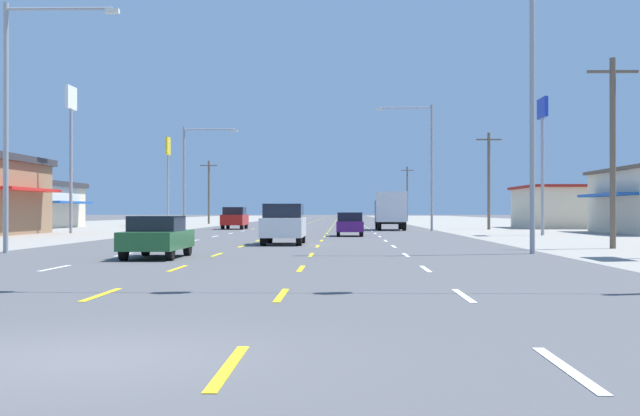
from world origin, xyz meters
The scene contains 23 objects.
ground_plane centered at (0.00, 66.00, 0.00)m, with size 572.00×572.00×0.00m, color #4C4C4F.
lot_apron_left centered at (-24.75, 66.00, 0.00)m, with size 28.00×440.00×0.01m, color gray.
lot_apron_right centered at (24.75, 66.00, 0.00)m, with size 28.00×440.00×0.01m, color gray.
lane_markings centered at (0.00, 104.50, 0.01)m, with size 10.64×227.60×0.01m.
signal_span_wire centered at (-0.01, 8.81, 5.82)m, with size 26.46×0.53×9.88m.
sedan_inner_left_nearest centered at (-3.51, 19.84, 0.76)m, with size 1.80×4.50×1.46m.
suv_center_turn_near centered at (0.03, 31.92, 1.03)m, with size 1.98×4.90×1.98m.
hatchback_inner_right_mid centered at (3.36, 45.57, 0.78)m, with size 1.72×3.90×1.54m.
box_truck_far_right_midfar centered at (6.96, 63.14, 1.84)m, with size 2.40×7.20×3.23m.
suv_far_left_far centered at (-6.84, 66.53, 1.03)m, with size 1.98×4.90×1.98m.
storefront_left_row_2 centered at (-29.93, 71.10, 2.26)m, with size 13.65×14.78×4.47m.
storefront_right_row_2 centered at (24.38, 72.51, 2.03)m, with size 9.03×11.95×4.04m.
pole_sign_left_row_1 centered at (-16.89, 51.69, 8.02)m, with size 0.24×2.06×10.72m.
pole_sign_left_row_2 centered at (-16.42, 83.50, 7.27)m, with size 0.24×1.77×9.78m.
pole_sign_right_row_1 centered at (16.29, 47.73, 6.96)m, with size 0.24×2.27×9.21m.
streetlight_left_row_0 centered at (-9.67, 23.13, 5.68)m, with size 4.52×0.26×9.72m.
streetlight_right_row_0 centered at (9.83, 23.13, 6.21)m, with size 3.72×0.26×10.95m.
streetlight_left_row_1 centered at (-9.62, 59.80, 5.08)m, with size 4.53×0.26×8.58m.
streetlight_right_row_1 centered at (9.69, 59.80, 5.99)m, with size 4.59×0.26×10.32m.
utility_pole_right_row_0 centered at (14.62, 27.67, 4.33)m, with size 2.20×0.26×8.28m.
utility_pole_right_row_1 centered at (15.72, 65.34, 4.45)m, with size 2.20×0.26×8.51m.
utility_pole_left_row_2 centered at (-14.23, 98.09, 4.21)m, with size 2.20×0.26×8.04m.
utility_pole_right_row_3 centered at (13.69, 133.16, 4.74)m, with size 2.20×0.26×9.09m.
Camera 1 is at (2.95, -9.29, 1.63)m, focal length 47.52 mm.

